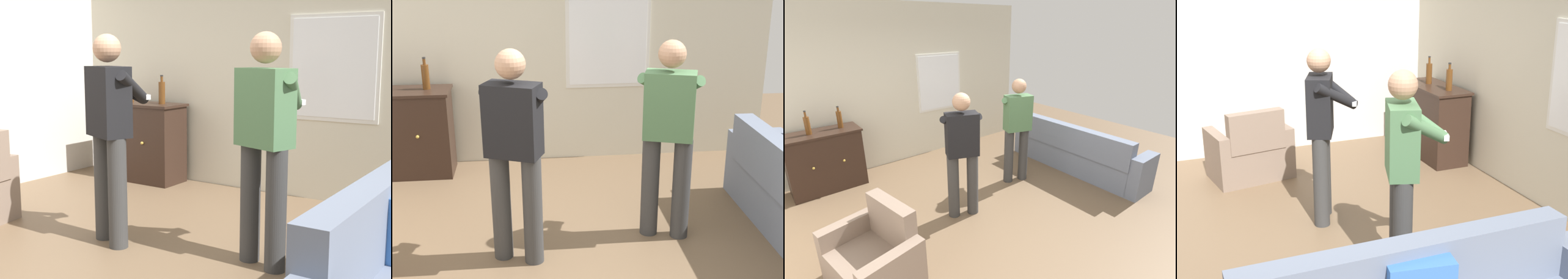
{
  "view_description": "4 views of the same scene",
  "coord_description": "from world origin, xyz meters",
  "views": [
    {
      "loc": [
        2.64,
        -2.74,
        1.53
      ],
      "look_at": [
        0.4,
        0.6,
        0.89
      ],
      "focal_mm": 50.0,
      "sensor_mm": 36.0,
      "label": 1
    },
    {
      "loc": [
        -0.19,
        -3.4,
        2.34
      ],
      "look_at": [
        0.27,
        0.61,
        0.91
      ],
      "focal_mm": 50.0,
      "sensor_mm": 36.0,
      "label": 2
    },
    {
      "loc": [
        -2.35,
        -2.5,
        2.45
      ],
      "look_at": [
        0.21,
        0.69,
        0.88
      ],
      "focal_mm": 28.0,
      "sensor_mm": 36.0,
      "label": 3
    },
    {
      "loc": [
        4.4,
        -1.0,
        2.38
      ],
      "look_at": [
        0.35,
        0.67,
        0.98
      ],
      "focal_mm": 50.0,
      "sensor_mm": 36.0,
      "label": 4
    }
  ],
  "objects": [
    {
      "name": "sideboard_cabinet",
      "position": [
        -1.54,
        2.3,
        0.47
      ],
      "size": [
        1.1,
        0.49,
        0.94
      ],
      "color": "black",
      "rests_on": "ground"
    },
    {
      "name": "bottle_wine_green",
      "position": [
        -1.24,
        2.33,
        1.08
      ],
      "size": [
        0.08,
        0.08,
        0.34
      ],
      "color": "#593314",
      "rests_on": "sideboard_cabinet"
    },
    {
      "name": "person_standing_left",
      "position": [
        -0.3,
        0.43,
        0.94
      ],
      "size": [
        0.52,
        0.52,
        1.68
      ],
      "color": "#383838",
      "rests_on": "ground"
    },
    {
      "name": "bottle_liquor_amber",
      "position": [
        -1.69,
        2.29,
        1.08
      ],
      "size": [
        0.08,
        0.08,
        0.35
      ],
      "color": "#593314",
      "rests_on": "sideboard_cabinet"
    },
    {
      "name": "ground",
      "position": [
        0.0,
        0.0,
        0.0
      ],
      "size": [
        10.4,
        10.4,
        0.0
      ],
      "primitive_type": "plane",
      "color": "brown"
    },
    {
      "name": "wall_back_with_window",
      "position": [
        0.02,
        2.66,
        1.4
      ],
      "size": [
        5.2,
        0.15,
        2.8
      ],
      "color": "beige",
      "rests_on": "ground"
    },
    {
      "name": "person_standing_right",
      "position": [
        0.94,
        0.68,
        0.94
      ],
      "size": [
        0.53,
        0.52,
        1.68
      ],
      "color": "#383838",
      "rests_on": "ground"
    }
  ]
}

